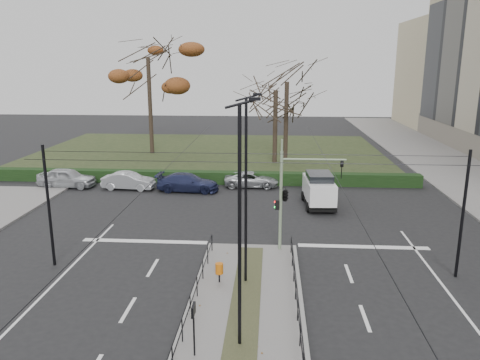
% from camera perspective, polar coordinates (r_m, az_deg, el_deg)
% --- Properties ---
extents(ground, '(140.00, 140.00, 0.00)m').
position_cam_1_polar(ground, '(20.99, 0.88, -13.28)').
color(ground, black).
rests_on(ground, ground).
extents(median_island, '(4.40, 15.00, 0.14)m').
position_cam_1_polar(median_island, '(18.77, 0.46, -16.58)').
color(median_island, '#615F5D').
rests_on(median_island, ground).
extents(sidewalk_east, '(8.00, 90.00, 0.14)m').
position_cam_1_polar(sidewalk_east, '(45.09, 26.00, 0.33)').
color(sidewalk_east, '#615F5D').
rests_on(sidewalk_east, ground).
extents(park, '(38.00, 26.00, 0.10)m').
position_cam_1_polar(park, '(52.00, -3.86, 3.36)').
color(park, '#222D16').
rests_on(park, ground).
extents(hedge, '(38.00, 1.00, 1.00)m').
position_cam_1_polar(hedge, '(38.96, -6.50, 0.37)').
color(hedge, black).
rests_on(hedge, ground).
extents(median_railing, '(4.14, 13.24, 0.92)m').
position_cam_1_polar(median_railing, '(18.24, 0.45, -14.28)').
color(median_railing, black).
rests_on(median_railing, median_island).
extents(catenary, '(20.00, 34.00, 6.00)m').
position_cam_1_polar(catenary, '(21.20, 1.15, -3.00)').
color(catenary, black).
rests_on(catenary, ground).
extents(traffic_light, '(3.60, 2.00, 5.23)m').
position_cam_1_polar(traffic_light, '(24.03, 5.73, -1.62)').
color(traffic_light, gray).
rests_on(traffic_light, median_island).
extents(litter_bin, '(0.35, 0.35, 0.89)m').
position_cam_1_polar(litter_bin, '(21.12, -2.55, -10.76)').
color(litter_bin, black).
rests_on(litter_bin, median_island).
extents(info_panel, '(0.11, 0.48, 1.86)m').
position_cam_1_polar(info_panel, '(16.00, -5.71, -16.16)').
color(info_panel, black).
rests_on(info_panel, median_island).
extents(streetlamp_median_near, '(0.71, 0.14, 8.49)m').
position_cam_1_polar(streetlamp_median_near, '(15.32, 0.02, -5.70)').
color(streetlamp_median_near, black).
rests_on(streetlamp_median_near, median_island).
extents(streetlamp_median_far, '(0.70, 0.14, 8.32)m').
position_cam_1_polar(streetlamp_median_far, '(19.98, 0.78, -1.23)').
color(streetlamp_median_far, black).
rests_on(streetlamp_median_far, median_island).
extents(parked_car_first, '(4.61, 1.98, 1.55)m').
position_cam_1_polar(parked_car_first, '(39.80, -20.35, 0.27)').
color(parked_car_first, '#ACAFB4').
rests_on(parked_car_first, ground).
extents(parked_car_second, '(4.19, 1.67, 1.35)m').
position_cam_1_polar(parked_car_second, '(37.75, -13.43, -0.10)').
color(parked_car_second, '#ACAFB4').
rests_on(parked_car_second, ground).
extents(parked_car_third, '(4.89, 2.20, 1.39)m').
position_cam_1_polar(parked_car_third, '(36.38, -6.38, -0.30)').
color(parked_car_third, '#1F2449').
rests_on(parked_car_third, ground).
extents(parked_car_fourth, '(4.37, 2.04, 1.21)m').
position_cam_1_polar(parked_car_fourth, '(37.48, 1.42, 0.07)').
color(parked_car_fourth, '#ACAFB4').
rests_on(parked_car_fourth, ground).
extents(white_van, '(2.19, 4.42, 2.34)m').
position_cam_1_polar(white_van, '(32.73, 9.59, -1.07)').
color(white_van, silver).
rests_on(white_van, ground).
extents(rust_tree, '(8.67, 8.67, 13.37)m').
position_cam_1_polar(rust_tree, '(51.50, -11.16, 14.44)').
color(rust_tree, black).
rests_on(rust_tree, park).
extents(bare_tree_center, '(7.08, 7.08, 10.36)m').
position_cam_1_polar(bare_tree_center, '(47.36, 5.73, 11.15)').
color(bare_tree_center, black).
rests_on(bare_tree_center, park).
extents(bare_tree_near, '(6.92, 6.92, 9.34)m').
position_cam_1_polar(bare_tree_near, '(45.88, 4.38, 10.20)').
color(bare_tree_near, black).
rests_on(bare_tree_near, park).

